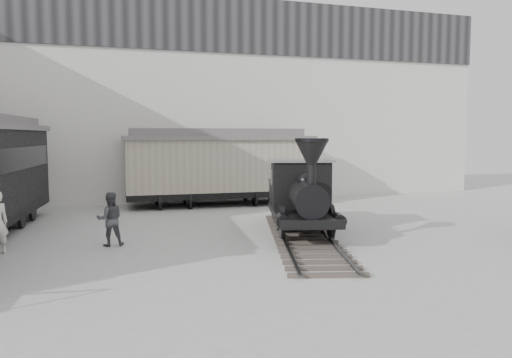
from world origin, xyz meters
name	(u,v)px	position (x,y,z in m)	size (l,w,h in m)	color
ground	(301,262)	(0.00, 0.00, 0.00)	(90.00, 90.00, 0.00)	#9E9E9B
north_wall	(200,100)	(0.00, 14.98, 5.55)	(34.00, 2.51, 11.00)	silver
locomotive	(302,201)	(1.44, 3.47, 1.25)	(4.47, 9.80, 3.38)	#3F3935
boxcar	(219,165)	(0.38, 11.98, 2.05)	(9.63, 3.25, 3.91)	black
visitor_b	(110,219)	(-5.10, 3.73, 0.87)	(0.85, 0.66, 1.74)	#404045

